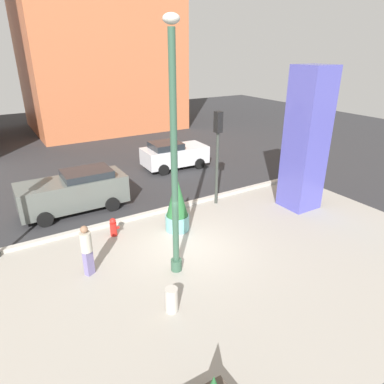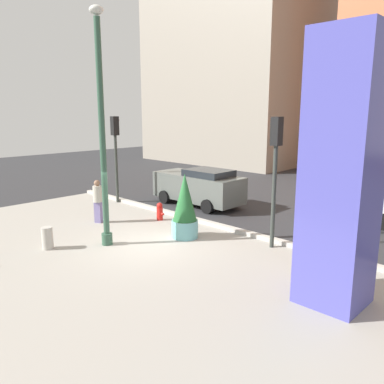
{
  "view_description": "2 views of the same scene",
  "coord_description": "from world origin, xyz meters",
  "px_view_note": "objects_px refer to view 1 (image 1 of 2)",
  "views": [
    {
      "loc": [
        -5.46,
        -9.33,
        6.77
      ],
      "look_at": [
        0.83,
        1.02,
        1.67
      ],
      "focal_mm": 32.03,
      "sensor_mm": 36.0,
      "label": 1
    },
    {
      "loc": [
        9.76,
        -7.95,
        4.43
      ],
      "look_at": [
        0.52,
        1.56,
        1.67
      ],
      "focal_mm": 36.09,
      "sensor_mm": 36.0,
      "label": 2
    }
  ],
  "objects_px": {
    "fire_hydrant": "(113,227)",
    "art_pillar_blue": "(306,141)",
    "car_far_lane": "(174,154)",
    "pedestrian_on_sidewalk": "(87,248)",
    "concrete_bollard": "(172,300)",
    "traffic_light_far_side": "(218,143)",
    "potted_plant_near_right": "(177,205)",
    "lamp_post": "(174,163)",
    "car_curb_west": "(74,191)"
  },
  "relations": [
    {
      "from": "art_pillar_blue",
      "to": "potted_plant_near_right",
      "type": "xyz_separation_m",
      "value": [
        -5.89,
        0.91,
        -1.98
      ]
    },
    {
      "from": "art_pillar_blue",
      "to": "car_far_lane",
      "type": "xyz_separation_m",
      "value": [
        -2.29,
        7.82,
        -2.25
      ]
    },
    {
      "from": "art_pillar_blue",
      "to": "car_curb_west",
      "type": "relative_size",
      "value": 1.35
    },
    {
      "from": "art_pillar_blue",
      "to": "concrete_bollard",
      "type": "relative_size",
      "value": 8.23
    },
    {
      "from": "art_pillar_blue",
      "to": "traffic_light_far_side",
      "type": "distance_m",
      "value": 3.81
    },
    {
      "from": "car_curb_west",
      "to": "car_far_lane",
      "type": "bearing_deg",
      "value": 24.22
    },
    {
      "from": "lamp_post",
      "to": "car_far_lane",
      "type": "height_order",
      "value": "lamp_post"
    },
    {
      "from": "car_far_lane",
      "to": "pedestrian_on_sidewalk",
      "type": "distance_m",
      "value": 10.95
    },
    {
      "from": "lamp_post",
      "to": "art_pillar_blue",
      "type": "distance_m",
      "value": 7.42
    },
    {
      "from": "lamp_post",
      "to": "car_far_lane",
      "type": "bearing_deg",
      "value": 61.91
    },
    {
      "from": "traffic_light_far_side",
      "to": "fire_hydrant",
      "type": "bearing_deg",
      "value": -175.15
    },
    {
      "from": "potted_plant_near_right",
      "to": "art_pillar_blue",
      "type": "bearing_deg",
      "value": -8.82
    },
    {
      "from": "lamp_post",
      "to": "traffic_light_far_side",
      "type": "bearing_deg",
      "value": 41.49
    },
    {
      "from": "traffic_light_far_side",
      "to": "potted_plant_near_right",
      "type": "bearing_deg",
      "value": -155.05
    },
    {
      "from": "potted_plant_near_right",
      "to": "concrete_bollard",
      "type": "xyz_separation_m",
      "value": [
        -2.39,
        -3.98,
        -0.73
      ]
    },
    {
      "from": "potted_plant_near_right",
      "to": "lamp_post",
      "type": "bearing_deg",
      "value": -119.75
    },
    {
      "from": "potted_plant_near_right",
      "to": "pedestrian_on_sidewalk",
      "type": "height_order",
      "value": "potted_plant_near_right"
    },
    {
      "from": "art_pillar_blue",
      "to": "pedestrian_on_sidewalk",
      "type": "height_order",
      "value": "art_pillar_blue"
    },
    {
      "from": "fire_hydrant",
      "to": "potted_plant_near_right",
      "type": "bearing_deg",
      "value": -20.21
    },
    {
      "from": "fire_hydrant",
      "to": "concrete_bollard",
      "type": "height_order",
      "value": "same"
    },
    {
      "from": "traffic_light_far_side",
      "to": "art_pillar_blue",
      "type": "bearing_deg",
      "value": -35.66
    },
    {
      "from": "potted_plant_near_right",
      "to": "car_curb_west",
      "type": "relative_size",
      "value": 0.51
    },
    {
      "from": "fire_hydrant",
      "to": "art_pillar_blue",
      "type": "bearing_deg",
      "value": -12.18
    },
    {
      "from": "fire_hydrant",
      "to": "traffic_light_far_side",
      "type": "xyz_separation_m",
      "value": [
        5.15,
        0.44,
        2.54
      ]
    },
    {
      "from": "car_far_lane",
      "to": "pedestrian_on_sidewalk",
      "type": "xyz_separation_m",
      "value": [
        -7.46,
        -8.02,
        0.15
      ]
    },
    {
      "from": "pedestrian_on_sidewalk",
      "to": "fire_hydrant",
      "type": "bearing_deg",
      "value": 52.64
    },
    {
      "from": "pedestrian_on_sidewalk",
      "to": "art_pillar_blue",
      "type": "bearing_deg",
      "value": 1.16
    },
    {
      "from": "lamp_post",
      "to": "pedestrian_on_sidewalk",
      "type": "bearing_deg",
      "value": 153.22
    },
    {
      "from": "fire_hydrant",
      "to": "lamp_post",
      "type": "bearing_deg",
      "value": -72.95
    },
    {
      "from": "fire_hydrant",
      "to": "concrete_bollard",
      "type": "relative_size",
      "value": 1.0
    },
    {
      "from": "fire_hydrant",
      "to": "car_curb_west",
      "type": "bearing_deg",
      "value": 102.13
    },
    {
      "from": "fire_hydrant",
      "to": "concrete_bollard",
      "type": "distance_m",
      "value": 4.84
    },
    {
      "from": "lamp_post",
      "to": "car_curb_west",
      "type": "distance_m",
      "value": 7.09
    },
    {
      "from": "car_curb_west",
      "to": "pedestrian_on_sidewalk",
      "type": "relative_size",
      "value": 2.6
    },
    {
      "from": "fire_hydrant",
      "to": "traffic_light_far_side",
      "type": "relative_size",
      "value": 0.18
    },
    {
      "from": "concrete_bollard",
      "to": "pedestrian_on_sidewalk",
      "type": "height_order",
      "value": "pedestrian_on_sidewalk"
    },
    {
      "from": "fire_hydrant",
      "to": "car_far_lane",
      "type": "distance_m",
      "value": 8.49
    },
    {
      "from": "concrete_bollard",
      "to": "car_far_lane",
      "type": "xyz_separation_m",
      "value": [
        5.99,
        10.88,
        0.46
      ]
    },
    {
      "from": "potted_plant_near_right",
      "to": "car_curb_west",
      "type": "height_order",
      "value": "potted_plant_near_right"
    },
    {
      "from": "lamp_post",
      "to": "traffic_light_far_side",
      "type": "height_order",
      "value": "lamp_post"
    },
    {
      "from": "car_curb_west",
      "to": "traffic_light_far_side",
      "type": "bearing_deg",
      "value": -24.36
    },
    {
      "from": "concrete_bollard",
      "to": "car_curb_west",
      "type": "relative_size",
      "value": 0.16
    },
    {
      "from": "traffic_light_far_side",
      "to": "car_far_lane",
      "type": "xyz_separation_m",
      "value": [
        0.8,
        5.6,
        -2.08
      ]
    },
    {
      "from": "potted_plant_near_right",
      "to": "car_far_lane",
      "type": "xyz_separation_m",
      "value": [
        3.6,
        6.91,
        -0.27
      ]
    },
    {
      "from": "lamp_post",
      "to": "fire_hydrant",
      "type": "bearing_deg",
      "value": 107.05
    },
    {
      "from": "art_pillar_blue",
      "to": "fire_hydrant",
      "type": "bearing_deg",
      "value": 167.82
    },
    {
      "from": "car_far_lane",
      "to": "pedestrian_on_sidewalk",
      "type": "bearing_deg",
      "value": -132.93
    },
    {
      "from": "car_curb_west",
      "to": "potted_plant_near_right",
      "type": "bearing_deg",
      "value": -52.57
    },
    {
      "from": "pedestrian_on_sidewalk",
      "to": "concrete_bollard",
      "type": "bearing_deg",
      "value": -62.83
    },
    {
      "from": "art_pillar_blue",
      "to": "concrete_bollard",
      "type": "height_order",
      "value": "art_pillar_blue"
    }
  ]
}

